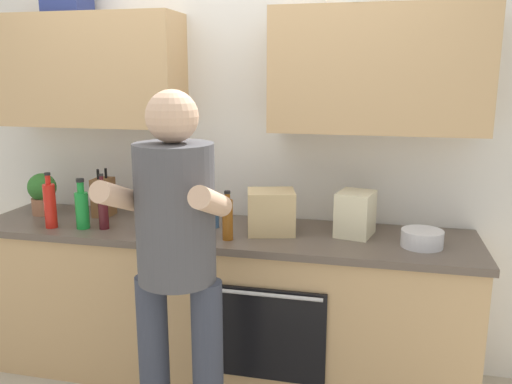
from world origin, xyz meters
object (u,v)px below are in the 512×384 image
object	(u,v)px
cup_tea	(212,218)
person_standing	(176,253)
potted_herb	(42,192)
bottle_wine	(103,206)
cup_ceramic	(145,224)
bottle_syrup	(228,218)
knife_block	(103,197)
grocery_bag_bread	(271,212)
bottle_soda	(82,208)
bottle_vinegar	(152,194)
grocery_bag_rice	(355,214)
bottle_hotsauce	(50,205)
mixing_bowl	(422,238)

from	to	relation	value
cup_tea	person_standing	bearing A→B (deg)	-83.99
potted_herb	person_standing	bearing A→B (deg)	-33.17
bottle_wine	cup_ceramic	bearing A→B (deg)	-5.74
bottle_syrup	knife_block	bearing A→B (deg)	161.85
cup_ceramic	grocery_bag_bread	bearing A→B (deg)	14.24
person_standing	bottle_soda	size ratio (longest dim) A/B	5.89
grocery_bag_bread	cup_tea	bearing A→B (deg)	175.64
bottle_vinegar	cup_ceramic	xyz separation A→B (m)	(0.11, -0.36, -0.09)
potted_herb	cup_tea	bearing A→B (deg)	-1.86
potted_herb	cup_ceramic	bearing A→B (deg)	-16.48
bottle_vinegar	knife_block	world-z (taller)	bottle_vinegar
cup_tea	bottle_syrup	bearing A→B (deg)	-53.33
bottle_syrup	cup_tea	size ratio (longest dim) A/B	2.53
grocery_bag_rice	bottle_hotsauce	bearing A→B (deg)	-171.70
bottle_wine	knife_block	xyz separation A→B (m)	(-0.14, 0.26, -0.02)
person_standing	bottle_hotsauce	xyz separation A→B (m)	(-0.97, 0.53, 0.03)
cup_tea	bottle_soda	bearing A→B (deg)	-165.04
bottle_syrup	cup_ceramic	size ratio (longest dim) A/B	2.66
bottle_soda	mixing_bowl	distance (m)	1.86
bottle_wine	grocery_bag_rice	bearing A→B (deg)	8.37
bottle_hotsauce	grocery_bag_rice	xyz separation A→B (m)	(1.69, 0.25, -0.01)
bottle_soda	potted_herb	world-z (taller)	bottle_soda
knife_block	potted_herb	xyz separation A→B (m)	(-0.39, -0.05, 0.02)
cup_tea	cup_ceramic	world-z (taller)	cup_tea
person_standing	potted_herb	distance (m)	1.43
bottle_hotsauce	bottle_vinegar	distance (m)	0.59
person_standing	bottle_hotsauce	world-z (taller)	person_standing
bottle_wine	bottle_syrup	distance (m)	0.74
bottle_hotsauce	knife_block	bearing A→B (deg)	60.91
person_standing	bottle_wine	size ratio (longest dim) A/B	5.35
cup_ceramic	knife_block	bearing A→B (deg)	144.91
bottle_syrup	mixing_bowl	world-z (taller)	bottle_syrup
potted_herb	grocery_bag_rice	world-z (taller)	potted_herb
person_standing	bottle_wine	xyz separation A→B (m)	(-0.66, 0.57, 0.03)
bottle_soda	bottle_syrup	distance (m)	0.86
cup_ceramic	bottle_hotsauce	bearing A→B (deg)	-178.29
bottle_syrup	bottle_vinegar	bearing A→B (deg)	148.28
knife_block	bottle_soda	bearing A→B (deg)	-86.03
bottle_hotsauce	grocery_bag_rice	world-z (taller)	bottle_hotsauce
bottle_vinegar	mixing_bowl	bearing A→B (deg)	-8.98
bottle_vinegar	cup_tea	xyz separation A→B (m)	(0.44, -0.16, -0.08)
bottle_vinegar	cup_tea	size ratio (longest dim) A/B	2.97
potted_herb	grocery_bag_bread	bearing A→B (deg)	-2.46
bottle_soda	bottle_syrup	bearing A→B (deg)	-0.95
mixing_bowl	grocery_bag_bread	world-z (taller)	grocery_bag_bread
cup_tea	bottle_hotsauce	bearing A→B (deg)	-166.50
person_standing	knife_block	distance (m)	1.16
person_standing	bottle_wine	world-z (taller)	person_standing
person_standing	mixing_bowl	bearing A→B (deg)	31.55
bottle_hotsauce	cup_tea	world-z (taller)	bottle_hotsauce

